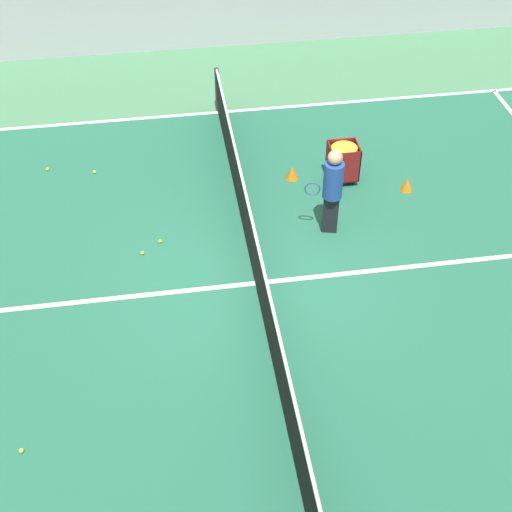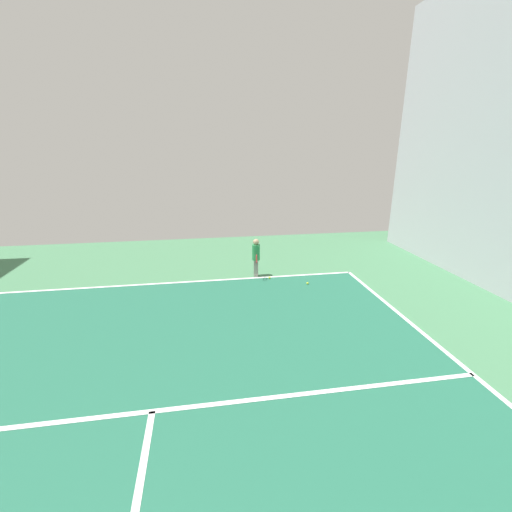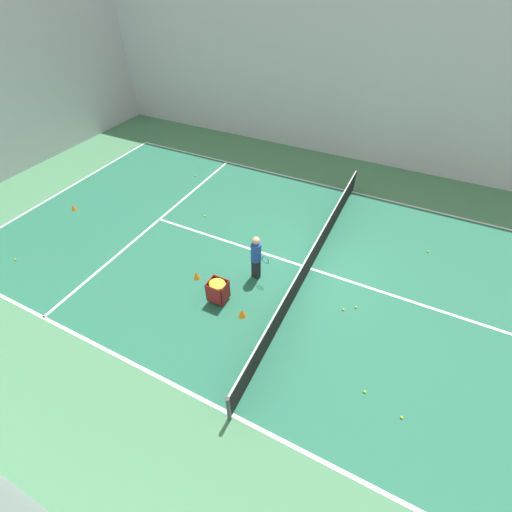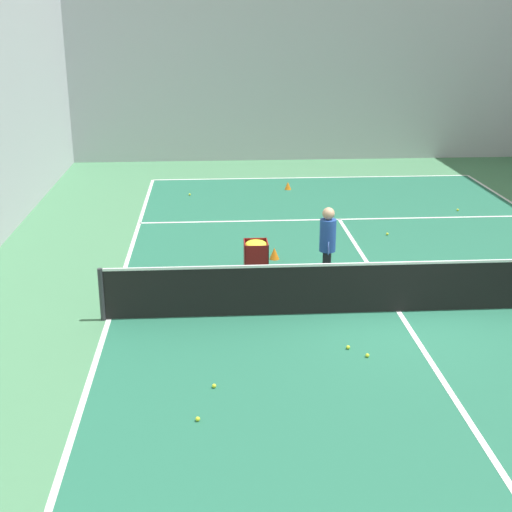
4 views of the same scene
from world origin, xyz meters
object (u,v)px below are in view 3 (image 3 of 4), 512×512
(coach_at_net, at_px, (256,255))
(training_cone_0, at_px, (242,313))
(training_cone_1, at_px, (197,275))
(tennis_net, at_px, (312,257))
(ball_cart, at_px, (218,288))

(coach_at_net, height_order, training_cone_0, coach_at_net)
(training_cone_0, xyz_separation_m, training_cone_1, (0.74, 2.16, 0.01))
(tennis_net, height_order, training_cone_0, tennis_net)
(tennis_net, relative_size, ball_cart, 13.75)
(coach_at_net, distance_m, training_cone_0, 1.95)
(coach_at_net, height_order, ball_cart, coach_at_net)
(tennis_net, distance_m, training_cone_1, 4.00)
(ball_cart, xyz_separation_m, training_cone_0, (-0.22, -0.97, -0.46))
(coach_at_net, distance_m, ball_cart, 1.66)
(tennis_net, relative_size, training_cone_1, 41.30)
(coach_at_net, bearing_deg, tennis_net, 51.56)
(ball_cart, xyz_separation_m, training_cone_1, (0.52, 1.19, -0.45))
(ball_cart, distance_m, training_cone_0, 1.09)
(tennis_net, distance_m, training_cone_0, 3.17)
(tennis_net, xyz_separation_m, ball_cart, (-2.69, 2.15, 0.05))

